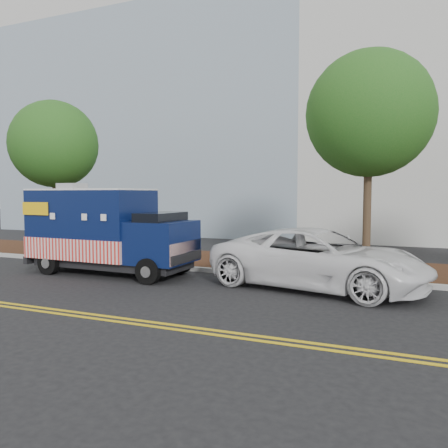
% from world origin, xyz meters
% --- Properties ---
extents(ground, '(120.00, 120.00, 0.00)m').
position_xyz_m(ground, '(0.00, 0.00, 0.00)').
color(ground, black).
rests_on(ground, ground).
extents(curb, '(120.00, 0.18, 0.15)m').
position_xyz_m(curb, '(0.00, 1.40, 0.07)').
color(curb, '#9E9E99').
rests_on(curb, ground).
extents(mulch_strip, '(120.00, 4.00, 0.15)m').
position_xyz_m(mulch_strip, '(0.00, 3.50, 0.07)').
color(mulch_strip, black).
rests_on(mulch_strip, ground).
extents(centerline_near, '(120.00, 0.10, 0.01)m').
position_xyz_m(centerline_near, '(0.00, -4.45, 0.01)').
color(centerline_near, gold).
rests_on(centerline_near, ground).
extents(centerline_far, '(120.00, 0.10, 0.01)m').
position_xyz_m(centerline_far, '(0.00, -4.70, 0.01)').
color(centerline_far, gold).
rests_on(centerline_far, ground).
extents(office_building, '(46.00, 20.00, 30.40)m').
position_xyz_m(office_building, '(2.00, 22.00, 15.20)').
color(office_building, silver).
rests_on(office_building, ground).
extents(tree_a, '(3.96, 3.96, 6.97)m').
position_xyz_m(tree_a, '(-7.34, 3.41, 4.97)').
color(tree_a, '#38281C').
rests_on(tree_a, ground).
extents(tree_c, '(4.07, 4.07, 7.34)m').
position_xyz_m(tree_c, '(6.45, 2.78, 5.29)').
color(tree_c, '#38281C').
rests_on(tree_c, ground).
extents(sign_post, '(0.06, 0.06, 2.40)m').
position_xyz_m(sign_post, '(-2.98, 1.55, 1.20)').
color(sign_post, '#473828').
rests_on(sign_post, ground).
extents(food_truck, '(5.93, 2.37, 3.09)m').
position_xyz_m(food_truck, '(-1.89, -0.10, 1.40)').
color(food_truck, black).
rests_on(food_truck, ground).
extents(white_car, '(6.65, 4.04, 1.72)m').
position_xyz_m(white_car, '(5.33, 0.29, 0.86)').
color(white_car, white).
rests_on(white_car, ground).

